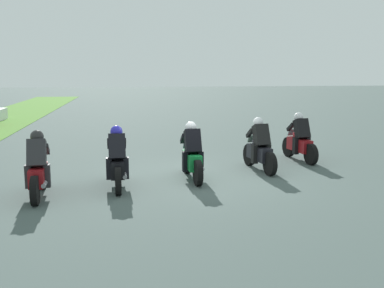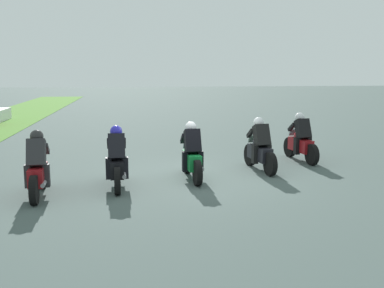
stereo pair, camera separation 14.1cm
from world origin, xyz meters
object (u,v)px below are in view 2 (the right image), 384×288
(rider_lane_a, at_px, (301,141))
(rider_lane_c, at_px, (192,156))
(rider_lane_e, at_px, (38,169))
(rider_lane_b, at_px, (260,149))
(rider_lane_d, at_px, (117,162))

(rider_lane_a, height_order, rider_lane_c, same)
(rider_lane_e, bearing_deg, rider_lane_c, -75.83)
(rider_lane_b, bearing_deg, rider_lane_d, 100.58)
(rider_lane_d, bearing_deg, rider_lane_c, -75.11)
(rider_lane_b, bearing_deg, rider_lane_a, -62.76)
(rider_lane_d, bearing_deg, rider_lane_e, 106.60)
(rider_lane_a, relative_size, rider_lane_b, 1.00)
(rider_lane_b, xyz_separation_m, rider_lane_c, (-0.79, 2.04, 0.00))
(rider_lane_a, bearing_deg, rider_lane_c, 109.56)
(rider_lane_a, bearing_deg, rider_lane_d, 106.00)
(rider_lane_b, relative_size, rider_lane_e, 1.00)
(rider_lane_c, distance_m, rider_lane_e, 3.85)
(rider_lane_a, relative_size, rider_lane_c, 1.00)
(rider_lane_a, bearing_deg, rider_lane_b, 117.25)
(rider_lane_e, bearing_deg, rider_lane_a, -70.52)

